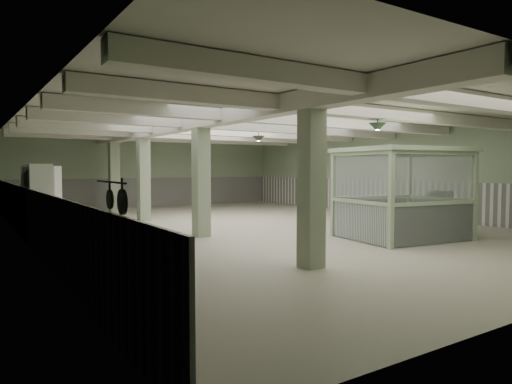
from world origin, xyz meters
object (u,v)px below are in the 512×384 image
guard_booth (402,177)px  filing_cabinet (440,212)px  prep_counter (70,243)px  walkin_cooler (37,203)px

guard_booth → filing_cabinet: size_ratio=2.71×
guard_booth → prep_counter: bearing=178.8°
walkin_cooler → guard_booth: guard_booth is taller
prep_counter → filing_cabinet: (10.56, -1.31, 0.19)m
walkin_cooler → prep_counter: bearing=-88.8°
prep_counter → guard_booth: (8.69, -1.35, 1.29)m
guard_booth → filing_cabinet: 2.17m
guard_booth → filing_cabinet: guard_booth is taller
filing_cabinet → guard_booth: bearing=-179.5°
walkin_cooler → filing_cabinet: size_ratio=1.72×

